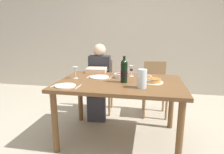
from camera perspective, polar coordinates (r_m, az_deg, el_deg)
ground_plane at (r=2.69m, az=2.16°, el=-17.16°), size 8.00×8.00×0.00m
back_wall at (r=4.47m, az=6.59°, el=13.63°), size 8.00×0.10×2.80m
dining_table at (r=2.42m, az=2.29°, el=-3.41°), size 1.50×1.00×0.76m
wine_bottle at (r=2.33m, az=3.50°, el=1.73°), size 0.08×0.08×0.32m
water_pitcher at (r=2.13m, az=8.72°, el=-0.80°), size 0.15×0.10×0.20m
baked_tart at (r=2.38m, az=11.50°, el=-0.96°), size 0.26×0.26×0.06m
salad_bowl at (r=2.59m, az=2.35°, el=0.55°), size 0.15×0.15×0.07m
wine_glass_left_diner at (r=2.57m, az=-10.52°, el=2.01°), size 0.07×0.07×0.15m
wine_glass_right_diner at (r=2.66m, az=5.64°, el=2.39°), size 0.07×0.07×0.15m
dinner_plate_left_setting at (r=2.25m, az=-13.31°, el=-2.49°), size 0.23×0.23×0.01m
dinner_plate_right_setting at (r=2.60m, az=-3.62°, el=-0.02°), size 0.25×0.25×0.01m
fork_left_setting at (r=2.31m, az=-16.43°, el=-2.36°), size 0.03×0.16×0.00m
knife_left_setting at (r=2.19m, az=-9.71°, el=-2.81°), size 0.01×0.18×0.00m
knife_right_setting at (r=2.57m, az=-0.37°, el=-0.23°), size 0.03×0.18×0.00m
spoon_right_setting at (r=2.64m, az=-6.77°, el=0.05°), size 0.02×0.16×0.00m
chair_left at (r=3.40m, az=-3.10°, el=-1.51°), size 0.43×0.43×0.87m
diner_left at (r=3.15m, az=-3.88°, el=-0.49°), size 0.36×0.52×1.16m
chair_right at (r=3.33m, az=12.21°, el=-2.14°), size 0.43×0.43×0.87m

